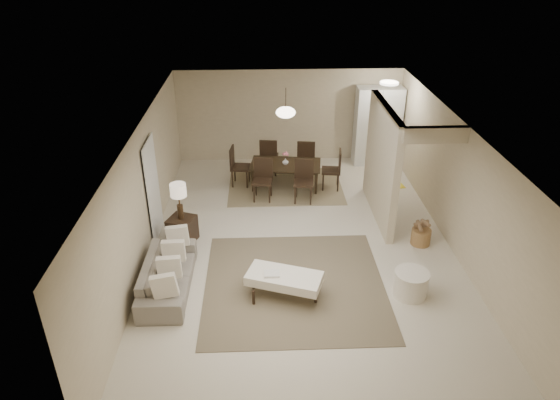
{
  "coord_description": "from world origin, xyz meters",
  "views": [
    {
      "loc": [
        -0.77,
        -8.43,
        5.54
      ],
      "look_at": [
        -0.42,
        0.03,
        1.05
      ],
      "focal_mm": 32.0,
      "sensor_mm": 36.0,
      "label": 1
    }
  ],
  "objects_px": {
    "sofa": "(168,275)",
    "dining_table": "(285,176)",
    "ottoman_bench": "(284,279)",
    "wicker_basket": "(421,237)",
    "round_pouf": "(411,284)",
    "pantry_cabinet": "(377,126)",
    "side_table": "(182,230)"
  },
  "relations": [
    {
      "from": "wicker_basket",
      "to": "ottoman_bench",
      "type": "bearing_deg",
      "value": -151.41
    },
    {
      "from": "side_table",
      "to": "dining_table",
      "type": "bearing_deg",
      "value": 47.66
    },
    {
      "from": "side_table",
      "to": "dining_table",
      "type": "height_order",
      "value": "dining_table"
    },
    {
      "from": "wicker_basket",
      "to": "sofa",
      "type": "bearing_deg",
      "value": -165.63
    },
    {
      "from": "ottoman_bench",
      "to": "round_pouf",
      "type": "distance_m",
      "value": 2.19
    },
    {
      "from": "pantry_cabinet",
      "to": "round_pouf",
      "type": "xyz_separation_m",
      "value": [
        -0.58,
        -5.76,
        -0.82
      ]
    },
    {
      "from": "sofa",
      "to": "round_pouf",
      "type": "height_order",
      "value": "sofa"
    },
    {
      "from": "round_pouf",
      "to": "wicker_basket",
      "type": "distance_m",
      "value": 1.74
    },
    {
      "from": "sofa",
      "to": "wicker_basket",
      "type": "height_order",
      "value": "sofa"
    },
    {
      "from": "pantry_cabinet",
      "to": "dining_table",
      "type": "relative_size",
      "value": 1.23
    },
    {
      "from": "pantry_cabinet",
      "to": "side_table",
      "type": "bearing_deg",
      "value": -140.97
    },
    {
      "from": "round_pouf",
      "to": "wicker_basket",
      "type": "bearing_deg",
      "value": 67.81
    },
    {
      "from": "pantry_cabinet",
      "to": "side_table",
      "type": "distance_m",
      "value": 6.16
    },
    {
      "from": "round_pouf",
      "to": "wicker_basket",
      "type": "relative_size",
      "value": 1.52
    },
    {
      "from": "ottoman_bench",
      "to": "wicker_basket",
      "type": "bearing_deg",
      "value": 47.96
    },
    {
      "from": "pantry_cabinet",
      "to": "wicker_basket",
      "type": "xyz_separation_m",
      "value": [
        0.08,
        -4.15,
        -0.88
      ]
    },
    {
      "from": "ottoman_bench",
      "to": "side_table",
      "type": "bearing_deg",
      "value": 156.37
    },
    {
      "from": "side_table",
      "to": "wicker_basket",
      "type": "height_order",
      "value": "side_table"
    },
    {
      "from": "ottoman_bench",
      "to": "dining_table",
      "type": "height_order",
      "value": "dining_table"
    },
    {
      "from": "ottoman_bench",
      "to": "side_table",
      "type": "relative_size",
      "value": 2.58
    },
    {
      "from": "pantry_cabinet",
      "to": "sofa",
      "type": "xyz_separation_m",
      "value": [
        -4.8,
        -5.4,
        -0.76
      ]
    },
    {
      "from": "pantry_cabinet",
      "to": "dining_table",
      "type": "distance_m",
      "value": 2.99
    },
    {
      "from": "round_pouf",
      "to": "sofa",
      "type": "bearing_deg",
      "value": 175.15
    },
    {
      "from": "sofa",
      "to": "round_pouf",
      "type": "bearing_deg",
      "value": -94.38
    },
    {
      "from": "wicker_basket",
      "to": "side_table",
      "type": "bearing_deg",
      "value": 176.44
    },
    {
      "from": "sofa",
      "to": "dining_table",
      "type": "height_order",
      "value": "dining_table"
    },
    {
      "from": "pantry_cabinet",
      "to": "sofa",
      "type": "height_order",
      "value": "pantry_cabinet"
    },
    {
      "from": "pantry_cabinet",
      "to": "dining_table",
      "type": "bearing_deg",
      "value": -150.8
    },
    {
      "from": "pantry_cabinet",
      "to": "ottoman_bench",
      "type": "distance_m",
      "value": 6.37
    },
    {
      "from": "round_pouf",
      "to": "dining_table",
      "type": "bearing_deg",
      "value": 114.19
    },
    {
      "from": "sofa",
      "to": "ottoman_bench",
      "type": "relative_size",
      "value": 1.44
    },
    {
      "from": "side_table",
      "to": "ottoman_bench",
      "type": "bearing_deg",
      "value": -43.0
    }
  ]
}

